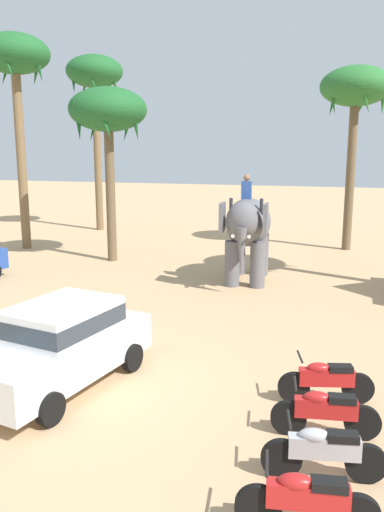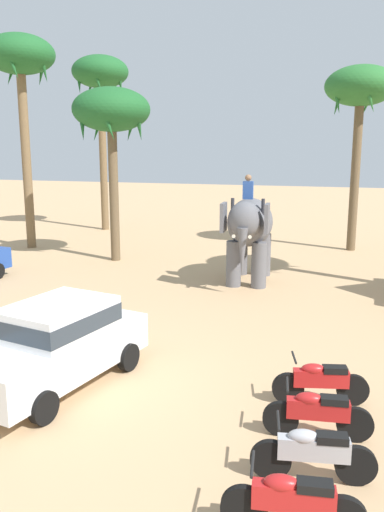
# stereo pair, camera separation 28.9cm
# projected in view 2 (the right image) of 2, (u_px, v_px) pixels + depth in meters

# --- Properties ---
(ground_plane) EXTENTS (120.00, 120.00, 0.00)m
(ground_plane) POSITION_uv_depth(u_px,v_px,m) (69.00, 374.00, 11.04)
(ground_plane) COLOR tan
(car_sedan_foreground) EXTENTS (2.38, 4.33, 1.70)m
(car_sedan_foreground) POSITION_uv_depth(u_px,v_px,m) (57.00, 341.00, 10.41)
(car_sedan_foreground) COLOR white
(car_sedan_foreground) RESTS_ON ground
(elephant_with_mahout) EXTENTS (1.92, 3.95, 3.88)m
(elephant_with_mahout) POSITION_uv_depth(u_px,v_px,m) (249.00, 228.00, 18.35)
(elephant_with_mahout) COLOR slate
(elephant_with_mahout) RESTS_ON ground
(motorcycle_nearest_camera) EXTENTS (1.79, 0.55, 0.94)m
(motorcycle_nearest_camera) POSITION_uv_depth(u_px,v_px,m) (293.00, 501.00, 6.36)
(motorcycle_nearest_camera) COLOR black
(motorcycle_nearest_camera) RESTS_ON ground
(motorcycle_second_in_row) EXTENTS (1.78, 0.60, 0.94)m
(motorcycle_second_in_row) POSITION_uv_depth(u_px,v_px,m) (313.00, 452.00, 7.40)
(motorcycle_second_in_row) COLOR black
(motorcycle_second_in_row) RESTS_ON ground
(motorcycle_mid_row) EXTENTS (1.79, 0.55, 0.94)m
(motorcycle_mid_row) POSITION_uv_depth(u_px,v_px,m) (318.00, 412.00, 8.51)
(motorcycle_mid_row) COLOR black
(motorcycle_mid_row) RESTS_ON ground
(motorcycle_fourth_in_row) EXTENTS (1.76, 0.69, 0.94)m
(motorcycle_fourth_in_row) POSITION_uv_depth(u_px,v_px,m) (320.00, 381.00, 9.67)
(motorcycle_fourth_in_row) COLOR black
(motorcycle_fourth_in_row) RESTS_ON ground
(palm_tree_behind_elephant) EXTENTS (3.20, 3.20, 8.41)m
(palm_tree_behind_elephant) POSITION_uv_depth(u_px,v_px,m) (360.00, 92.00, 23.26)
(palm_tree_behind_elephant) COLOR brown
(palm_tree_behind_elephant) RESTS_ON ground
(palm_tree_near_hut) EXTENTS (3.20, 3.20, 9.93)m
(palm_tree_near_hut) POSITION_uv_depth(u_px,v_px,m) (100.00, 79.00, 29.36)
(palm_tree_near_hut) COLOR brown
(palm_tree_near_hut) RESTS_ON ground
(palm_tree_far_back) EXTENTS (3.20, 3.20, 9.87)m
(palm_tree_far_back) POSITION_uv_depth(u_px,v_px,m) (20.00, 63.00, 23.65)
(palm_tree_far_back) COLOR brown
(palm_tree_far_back) RESTS_ON ground
(palm_tree_leaning_seaward) EXTENTS (3.20, 3.20, 7.21)m
(palm_tree_leaning_seaward) POSITION_uv_depth(u_px,v_px,m) (111.00, 114.00, 21.23)
(palm_tree_leaning_seaward) COLOR brown
(palm_tree_leaning_seaward) RESTS_ON ground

